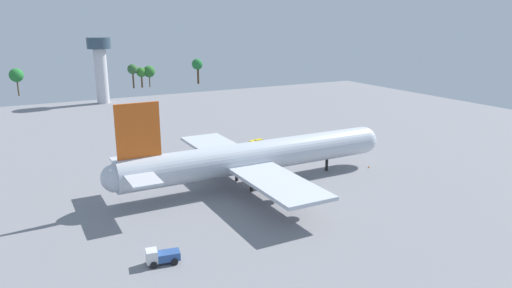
{
  "coord_description": "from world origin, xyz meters",
  "views": [
    {
      "loc": [
        -45.65,
        -85.32,
        35.1
      ],
      "look_at": [
        0.0,
        0.0,
        9.08
      ],
      "focal_mm": 32.52,
      "sensor_mm": 36.0,
      "label": 1
    }
  ],
  "objects_px": {
    "baggage_tug": "(161,256)",
    "fuel_truck": "(256,143)",
    "cargo_airplane": "(255,157)",
    "safety_cone_nose": "(369,167)",
    "control_tower": "(100,62)"
  },
  "relations": [
    {
      "from": "baggage_tug",
      "to": "fuel_truck",
      "type": "bearing_deg",
      "value": 49.64
    },
    {
      "from": "cargo_airplane",
      "to": "fuel_truck",
      "type": "height_order",
      "value": "cargo_airplane"
    },
    {
      "from": "cargo_airplane",
      "to": "baggage_tug",
      "type": "relative_size",
      "value": 12.75
    },
    {
      "from": "cargo_airplane",
      "to": "baggage_tug",
      "type": "distance_m",
      "value": 37.7
    },
    {
      "from": "baggage_tug",
      "to": "fuel_truck",
      "type": "distance_m",
      "value": 66.88
    },
    {
      "from": "safety_cone_nose",
      "to": "control_tower",
      "type": "relative_size",
      "value": 0.02
    },
    {
      "from": "baggage_tug",
      "to": "safety_cone_nose",
      "type": "xyz_separation_m",
      "value": [
        58.53,
        21.0,
        -0.93
      ]
    },
    {
      "from": "safety_cone_nose",
      "to": "control_tower",
      "type": "xyz_separation_m",
      "value": [
        -39.85,
        124.79,
        17.2
      ]
    },
    {
      "from": "safety_cone_nose",
      "to": "cargo_airplane",
      "type": "bearing_deg",
      "value": 174.2
    },
    {
      "from": "cargo_airplane",
      "to": "control_tower",
      "type": "distance_m",
      "value": 122.68
    },
    {
      "from": "cargo_airplane",
      "to": "fuel_truck",
      "type": "relative_size",
      "value": 15.64
    },
    {
      "from": "control_tower",
      "to": "cargo_airplane",
      "type": "bearing_deg",
      "value": -85.34
    },
    {
      "from": "cargo_airplane",
      "to": "safety_cone_nose",
      "type": "distance_m",
      "value": 30.66
    },
    {
      "from": "fuel_truck",
      "to": "control_tower",
      "type": "height_order",
      "value": "control_tower"
    },
    {
      "from": "baggage_tug",
      "to": "fuel_truck",
      "type": "relative_size",
      "value": 1.23
    }
  ]
}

